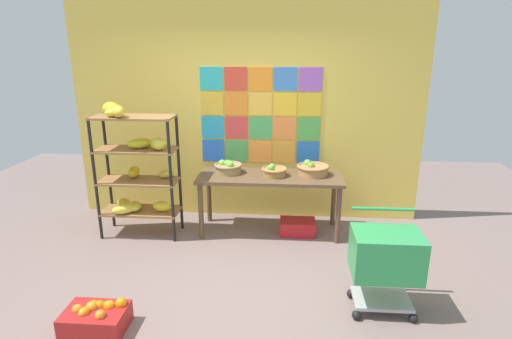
{
  "coord_description": "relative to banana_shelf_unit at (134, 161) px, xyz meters",
  "views": [
    {
      "loc": [
        0.54,
        -3.39,
        2.23
      ],
      "look_at": [
        0.2,
        0.9,
        0.93
      ],
      "focal_mm": 28.45,
      "sensor_mm": 36.0,
      "label": 1
    }
  ],
  "objects": [
    {
      "name": "orange_crate_foreground",
      "position": [
        0.28,
        -1.8,
        -0.83
      ],
      "size": [
        0.5,
        0.34,
        0.25
      ],
      "color": "#AC1F1E",
      "rests_on": "ground"
    },
    {
      "name": "ground",
      "position": [
        1.27,
        -1.11,
        -0.94
      ],
      "size": [
        9.62,
        9.62,
        0.0
      ],
      "primitive_type": "plane",
      "color": "slate"
    },
    {
      "name": "display_table",
      "position": [
        1.61,
        0.18,
        -0.29
      ],
      "size": [
        1.74,
        0.64,
        0.74
      ],
      "color": "brown",
      "rests_on": "ground"
    },
    {
      "name": "back_wall_with_art",
      "position": [
        1.27,
        0.72,
        0.47
      ],
      "size": [
        4.54,
        0.07,
        2.81
      ],
      "color": "#E2C14D",
      "rests_on": "ground"
    },
    {
      "name": "fruit_basket_back_right",
      "position": [
        2.12,
        0.26,
        -0.13
      ],
      "size": [
        0.39,
        0.39,
        0.17
      ],
      "color": "#AC7D4B",
      "rests_on": "display_table"
    },
    {
      "name": "banana_shelf_unit",
      "position": [
        0.0,
        0.0,
        0.0
      ],
      "size": [
        0.94,
        0.51,
        1.62
      ],
      "color": "black",
      "rests_on": "ground"
    },
    {
      "name": "shopping_cart",
      "position": [
        2.67,
        -1.34,
        -0.42
      ],
      "size": [
        0.57,
        0.46,
        0.87
      ],
      "rotation": [
        0.0,
        0.0,
        -0.13
      ],
      "color": "black",
      "rests_on": "ground"
    },
    {
      "name": "fruit_basket_left",
      "position": [
        1.09,
        0.25,
        -0.13
      ],
      "size": [
        0.35,
        0.35,
        0.16
      ],
      "color": "#9C7F4E",
      "rests_on": "display_table"
    },
    {
      "name": "fruit_basket_right",
      "position": [
        1.66,
        0.18,
        -0.14
      ],
      "size": [
        0.31,
        0.31,
        0.14
      ],
      "color": "#9F783F",
      "rests_on": "display_table"
    },
    {
      "name": "produce_crate_under_table",
      "position": [
        1.96,
        0.13,
        -0.85
      ],
      "size": [
        0.43,
        0.28,
        0.18
      ],
      "primitive_type": "cube",
      "color": "red",
      "rests_on": "ground"
    }
  ]
}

